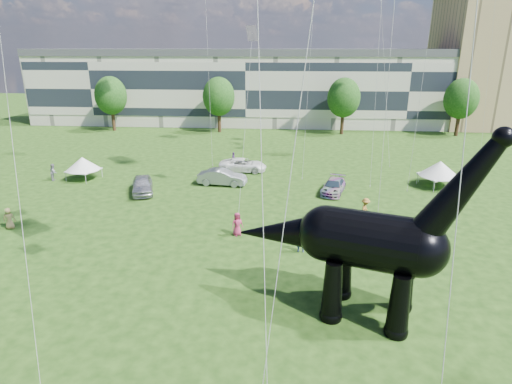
{
  "coord_description": "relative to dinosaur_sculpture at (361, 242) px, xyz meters",
  "views": [
    {
      "loc": [
        -0.27,
        -16.66,
        13.41
      ],
      "look_at": [
        -2.28,
        8.0,
        5.0
      ],
      "focal_mm": 30.0,
      "sensor_mm": 36.0,
      "label": 1
    }
  ],
  "objects": [
    {
      "name": "ground",
      "position": [
        -3.45,
        -3.35,
        -4.05
      ],
      "size": [
        220.0,
        220.0,
        0.0
      ],
      "primitive_type": "plane",
      "color": "#16330C",
      "rests_on": "ground"
    },
    {
      "name": "terrace_row",
      "position": [
        -11.45,
        58.65,
        1.95
      ],
      "size": [
        78.0,
        11.0,
        12.0
      ],
      "primitive_type": "cube",
      "color": "beige",
      "rests_on": "ground"
    },
    {
      "name": "tree_far_left",
      "position": [
        -33.45,
        49.65,
        2.25
      ],
      "size": [
        5.2,
        5.2,
        9.44
      ],
      "color": "#382314",
      "rests_on": "ground"
    },
    {
      "name": "tree_mid_left",
      "position": [
        -15.45,
        49.65,
        2.25
      ],
      "size": [
        5.2,
        5.2,
        9.44
      ],
      "color": "#382314",
      "rests_on": "ground"
    },
    {
      "name": "tree_mid_right",
      "position": [
        4.55,
        49.65,
        2.25
      ],
      "size": [
        5.2,
        5.2,
        9.44
      ],
      "color": "#382314",
      "rests_on": "ground"
    },
    {
      "name": "tree_far_right",
      "position": [
        22.55,
        49.65,
        2.25
      ],
      "size": [
        5.2,
        5.2,
        9.44
      ],
      "color": "#382314",
      "rests_on": "ground"
    },
    {
      "name": "dinosaur_sculpture",
      "position": [
        0.0,
        0.0,
        0.0
      ],
      "size": [
        12.96,
        6.02,
        10.72
      ],
      "rotation": [
        0.0,
        0.0,
        -0.33
      ],
      "color": "black",
      "rests_on": "ground"
    },
    {
      "name": "car_silver",
      "position": [
        -17.82,
        18.16,
        -3.23
      ],
      "size": [
        3.33,
        5.14,
        1.63
      ],
      "primitive_type": "imported",
      "rotation": [
        0.0,
        0.0,
        0.32
      ],
      "color": "#ADAEB2",
      "rests_on": "ground"
    },
    {
      "name": "car_grey",
      "position": [
        -10.55,
        21.33,
        -3.23
      ],
      "size": [
        5.09,
        2.2,
        1.63
      ],
      "primitive_type": "imported",
      "rotation": [
        0.0,
        0.0,
        1.47
      ],
      "color": "gray",
      "rests_on": "ground"
    },
    {
      "name": "car_white",
      "position": [
        -8.99,
        26.49,
        -3.31
      ],
      "size": [
        5.39,
        2.59,
        1.48
      ],
      "primitive_type": "imported",
      "rotation": [
        0.0,
        0.0,
        1.55
      ],
      "color": "white",
      "rests_on": "ground"
    },
    {
      "name": "car_dark",
      "position": [
        0.58,
        19.66,
        -3.38
      ],
      "size": [
        3.04,
        4.94,
        1.34
      ],
      "primitive_type": "imported",
      "rotation": [
        0.0,
        0.0,
        -0.27
      ],
      "color": "#595960",
      "rests_on": "ground"
    },
    {
      "name": "gazebo_near",
      "position": [
        11.22,
        22.43,
        -2.16
      ],
      "size": [
        4.86,
        4.86,
        2.68
      ],
      "rotation": [
        0.0,
        0.0,
        0.32
      ],
      "color": "silver",
      "rests_on": "ground"
    },
    {
      "name": "gazebo_far",
      "position": [
        11.4,
        23.19,
        -2.36
      ],
      "size": [
        4.31,
        4.31,
        2.4
      ],
      "rotation": [
        0.0,
        0.0,
        0.3
      ],
      "color": "white",
      "rests_on": "ground"
    },
    {
      "name": "gazebo_left",
      "position": [
        -25.54,
        22.06,
        -2.35
      ],
      "size": [
        4.23,
        4.23,
        2.42
      ],
      "rotation": [
        0.0,
        0.0,
        -0.25
      ],
      "color": "silver",
      "rests_on": "ground"
    },
    {
      "name": "visitors",
      "position": [
        -7.5,
        10.49,
        -3.15
      ],
      "size": [
        51.01,
        47.16,
        1.89
      ],
      "color": "brown",
      "rests_on": "ground"
    }
  ]
}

